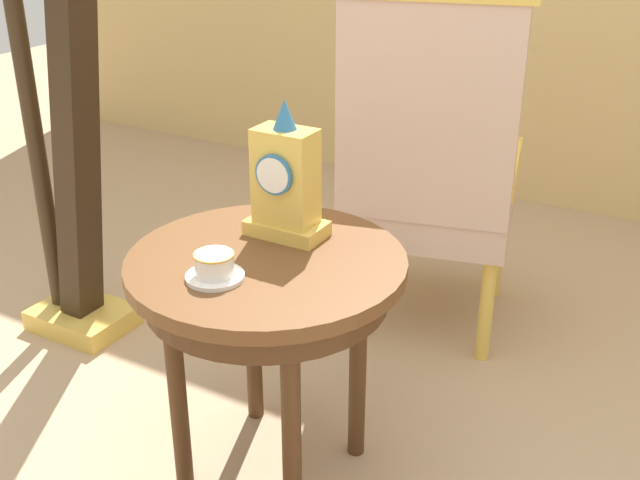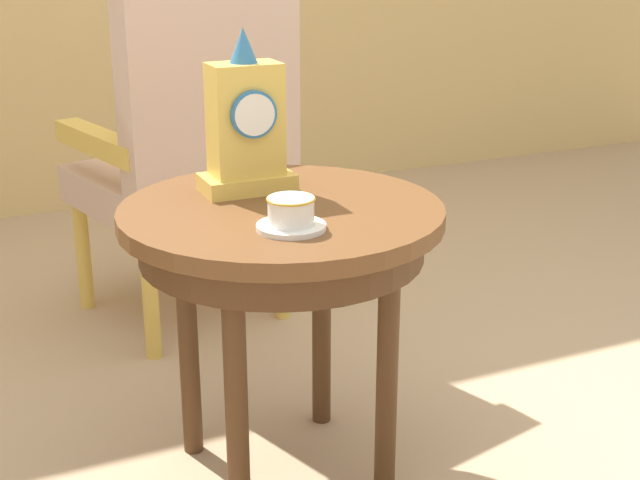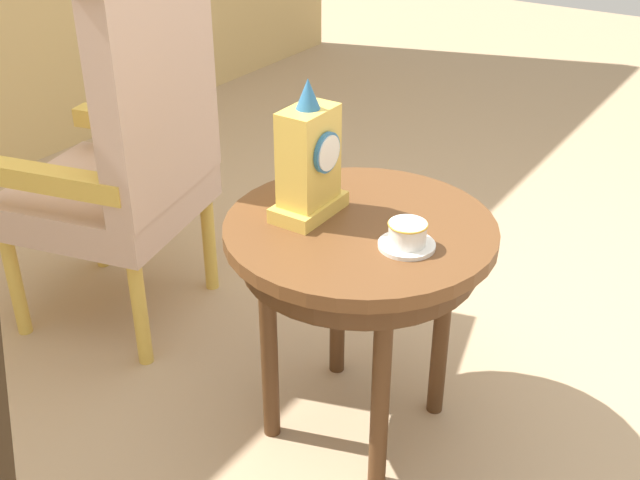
{
  "view_description": "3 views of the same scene",
  "coord_description": "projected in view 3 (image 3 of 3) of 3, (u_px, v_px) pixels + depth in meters",
  "views": [
    {
      "loc": [
        0.81,
        -1.3,
        1.4
      ],
      "look_at": [
        -0.01,
        0.13,
        0.64
      ],
      "focal_mm": 44.15,
      "sensor_mm": 36.0,
      "label": 1
    },
    {
      "loc": [
        -0.73,
        -1.53,
        1.13
      ],
      "look_at": [
        -0.02,
        0.04,
        0.53
      ],
      "focal_mm": 50.11,
      "sensor_mm": 36.0,
      "label": 2
    },
    {
      "loc": [
        -1.52,
        -0.78,
        1.48
      ],
      "look_at": [
        -0.15,
        0.12,
        0.56
      ],
      "focal_mm": 44.32,
      "sensor_mm": 36.0,
      "label": 3
    }
  ],
  "objects": [
    {
      "name": "teacup_left",
      "position": [
        407.0,
        236.0,
        1.75
      ],
      "size": [
        0.13,
        0.13,
        0.06
      ],
      "color": "white",
      "rests_on": "side_table"
    },
    {
      "name": "mantel_clock",
      "position": [
        309.0,
        162.0,
        1.83
      ],
      "size": [
        0.19,
        0.11,
        0.34
      ],
      "color": "gold",
      "rests_on": "side_table"
    },
    {
      "name": "side_table",
      "position": [
        359.0,
        252.0,
        1.89
      ],
      "size": [
        0.65,
        0.65,
        0.61
      ],
      "color": "brown",
      "rests_on": "ground"
    },
    {
      "name": "armchair",
      "position": [
        129.0,
        147.0,
        2.31
      ],
      "size": [
        0.65,
        0.64,
        1.14
      ],
      "color": "#CCA893",
      "rests_on": "ground"
    },
    {
      "name": "ground_plane",
      "position": [
        386.0,
        405.0,
        2.21
      ],
      "size": [
        10.0,
        10.0,
        0.0
      ],
      "primitive_type": "plane",
      "color": "tan"
    }
  ]
}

